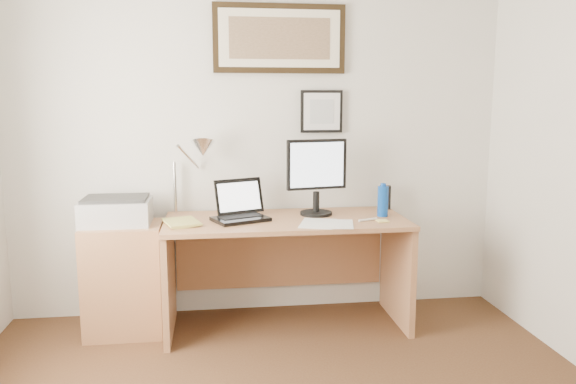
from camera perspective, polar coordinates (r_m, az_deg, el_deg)
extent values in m
cube|color=silver|center=(4.01, -3.02, 5.30)|extent=(3.50, 0.02, 2.50)
cube|color=#9F6842|center=(3.90, -16.26, -8.46)|extent=(0.50, 0.40, 0.73)
cylinder|color=#0C42A3|center=(3.86, 9.61, -0.93)|extent=(0.07, 0.07, 0.21)
cylinder|color=#0C42A3|center=(3.84, 9.66, 0.73)|extent=(0.04, 0.04, 0.02)
cube|color=black|center=(4.13, 9.85, -0.53)|extent=(0.09, 0.08, 0.17)
cube|color=white|center=(3.60, 3.03, -3.21)|extent=(0.30, 0.36, 0.00)
cube|color=white|center=(3.59, 5.08, -3.25)|extent=(0.25, 0.31, 0.00)
cube|color=#FBE577|center=(3.70, 9.55, -2.91)|extent=(0.08, 0.08, 0.01)
cylinder|color=white|center=(3.71, 8.13, -2.81)|extent=(0.14, 0.06, 0.02)
imported|color=#BFB959|center=(3.62, -12.28, -3.19)|extent=(0.27, 0.32, 0.02)
cube|color=#9F6842|center=(3.74, -0.20, -2.97)|extent=(1.60, 0.70, 0.03)
cube|color=#9F6842|center=(3.82, -12.01, -8.74)|extent=(0.04, 0.65, 0.72)
cube|color=#9F6842|center=(4.01, 11.04, -7.84)|extent=(0.04, 0.65, 0.72)
cube|color=#9F6842|center=(4.13, -0.79, -5.86)|extent=(1.50, 0.03, 0.55)
cube|color=black|center=(3.69, -4.85, -2.75)|extent=(0.41, 0.35, 0.02)
cube|color=black|center=(3.71, -4.87, -2.44)|extent=(0.31, 0.23, 0.00)
cube|color=black|center=(3.80, -4.98, -0.43)|extent=(0.34, 0.20, 0.23)
cube|color=white|center=(3.79, -4.97, -0.46)|extent=(0.30, 0.17, 0.18)
cylinder|color=black|center=(3.87, 2.87, -2.16)|extent=(0.22, 0.22, 0.02)
cylinder|color=black|center=(3.86, 2.88, -1.00)|extent=(0.04, 0.04, 0.14)
cube|color=black|center=(3.81, 2.94, 2.82)|extent=(0.42, 0.11, 0.34)
cube|color=silver|center=(3.79, 2.99, 2.78)|extent=(0.37, 0.07, 0.30)
cube|color=#ADADB0|center=(3.83, -17.04, -1.95)|extent=(0.44, 0.34, 0.16)
cube|color=#303030|center=(3.81, -17.11, -0.62)|extent=(0.40, 0.30, 0.02)
cylinder|color=silver|center=(3.97, -11.41, 0.43)|extent=(0.02, 0.02, 0.36)
cylinder|color=silver|center=(3.87, -10.09, 3.54)|extent=(0.15, 0.23, 0.19)
cone|color=silver|center=(3.81, -8.65, 4.38)|extent=(0.16, 0.18, 0.15)
cube|color=black|center=(4.02, -0.87, 15.32)|extent=(0.92, 0.03, 0.47)
cube|color=#F3E8CB|center=(4.00, -0.84, 15.34)|extent=(0.84, 0.01, 0.39)
cube|color=brown|center=(3.99, -0.83, 15.35)|extent=(0.70, 0.00, 0.28)
cube|color=black|center=(4.04, 3.42, 8.17)|extent=(0.30, 0.02, 0.30)
cube|color=white|center=(4.03, 3.46, 8.16)|extent=(0.26, 0.00, 0.26)
cube|color=#B4B9BE|center=(4.02, 3.47, 8.16)|extent=(0.17, 0.00, 0.17)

